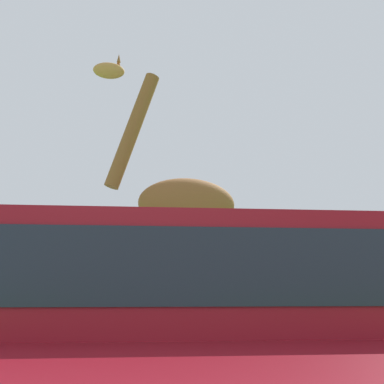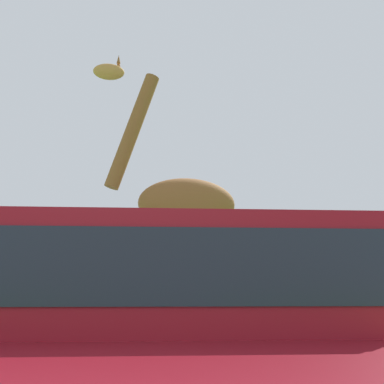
{
  "view_description": "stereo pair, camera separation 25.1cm",
  "coord_description": "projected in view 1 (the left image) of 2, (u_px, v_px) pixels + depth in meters",
  "views": [
    {
      "loc": [
        0.02,
        0.92,
        1.14
      ],
      "look_at": [
        0.86,
        9.2,
        2.86
      ],
      "focal_mm": 45.0,
      "sensor_mm": 36.0,
      "label": 1
    },
    {
      "loc": [
        0.27,
        0.9,
        1.14
      ],
      "look_at": [
        0.86,
        9.2,
        2.86
      ],
      "focal_mm": 45.0,
      "sensor_mm": 36.0,
      "label": 2
    }
  ],
  "objects": [
    {
      "name": "giraffe_near_road",
      "position": [
        180.0,
        206.0,
        8.41
      ],
      "size": [
        2.61,
        0.93,
        5.34
      ],
      "rotation": [
        0.0,
        0.0,
        1.66
      ],
      "color": "#B77F3D",
      "rests_on": "ground"
    },
    {
      "name": "car_far_ahead",
      "position": [
        163.0,
        308.0,
        12.81
      ],
      "size": [
        1.78,
        4.42,
        1.33
      ],
      "color": "navy",
      "rests_on": "ground"
    },
    {
      "name": "car_queue_right",
      "position": [
        197.0,
        300.0,
        17.85
      ],
      "size": [
        1.86,
        4.76,
        1.55
      ],
      "color": "black",
      "rests_on": "ground"
    },
    {
      "name": "car_lead_maroon",
      "position": [
        194.0,
        360.0,
        2.57
      ],
      "size": [
        1.94,
        3.97,
        1.45
      ],
      "color": "maroon",
      "rests_on": "ground"
    },
    {
      "name": "road",
      "position": [
        142.0,
        311.0,
        28.09
      ],
      "size": [
        6.75,
        120.0,
        0.0
      ],
      "color": "#5B5B5E",
      "rests_on": "ground"
    },
    {
      "name": "car_queue_left",
      "position": [
        94.0,
        301.0,
        23.3
      ],
      "size": [
        1.8,
        3.99,
        1.31
      ],
      "color": "silver",
      "rests_on": "ground"
    }
  ]
}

